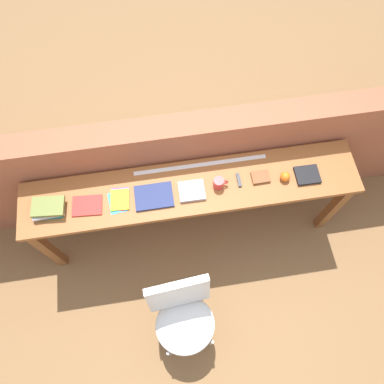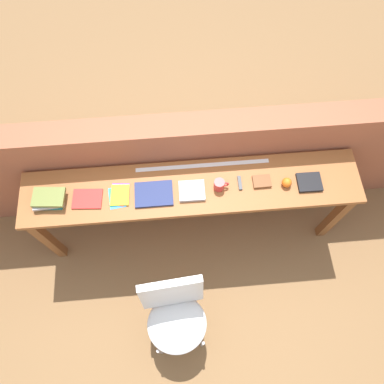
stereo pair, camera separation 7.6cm
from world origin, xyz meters
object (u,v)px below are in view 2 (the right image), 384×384
object	(u,v)px
multitool_folded	(240,183)
sports_ball_small	(287,182)
book_stack_leftmost	(49,199)
magazine_cycling	(87,199)
book_open_centre	(154,194)
chair_white_moulded	(175,313)
mug	(219,185)
book_repair_rightmost	(309,182)
leather_journal_brown	(262,181)
pamphlet_pile_colourful	(119,196)

from	to	relation	value
multitool_folded	sports_ball_small	distance (m)	0.34
book_stack_leftmost	multitool_folded	world-z (taller)	book_stack_leftmost
magazine_cycling	book_open_centre	xyz separation A→B (m)	(0.48, -0.00, 0.00)
chair_white_moulded	mug	size ratio (longest dim) A/B	8.10
book_stack_leftmost	book_repair_rightmost	xyz separation A→B (m)	(1.88, -0.01, -0.03)
book_stack_leftmost	book_repair_rightmost	distance (m)	1.88
magazine_cycling	book_repair_rightmost	size ratio (longest dim) A/B	1.20
book_open_centre	book_repair_rightmost	distance (m)	1.14
leather_journal_brown	sports_ball_small	distance (m)	0.18
sports_ball_small	magazine_cycling	bearing A→B (deg)	179.87
book_repair_rightmost	mug	bearing A→B (deg)	179.17
pamphlet_pile_colourful	book_open_centre	bearing A→B (deg)	-2.15
pamphlet_pile_colourful	leather_journal_brown	size ratio (longest dim) A/B	1.55
pamphlet_pile_colourful	book_repair_rightmost	bearing A→B (deg)	-0.44
pamphlet_pile_colourful	sports_ball_small	world-z (taller)	sports_ball_small
book_open_centre	leather_journal_brown	bearing A→B (deg)	2.32
chair_white_moulded	leather_journal_brown	xyz separation A→B (m)	(0.70, 0.83, 0.37)
magazine_cycling	mug	world-z (taller)	mug
magazine_cycling	pamphlet_pile_colourful	xyz separation A→B (m)	(0.22, 0.01, 0.00)
multitool_folded	leather_journal_brown	bearing A→B (deg)	-1.10
sports_ball_small	multitool_folded	bearing A→B (deg)	173.63
mug	sports_ball_small	bearing A→B (deg)	-2.12
magazine_cycling	leather_journal_brown	bearing A→B (deg)	5.55
magazine_cycling	book_repair_rightmost	xyz separation A→B (m)	(1.62, -0.00, 0.01)
leather_journal_brown	book_repair_rightmost	size ratio (longest dim) A/B	0.74
magazine_cycling	mug	distance (m)	0.96
magazine_cycling	mug	size ratio (longest dim) A/B	1.92
multitool_folded	pamphlet_pile_colourful	bearing A→B (deg)	-178.24
chair_white_moulded	mug	world-z (taller)	mug
mug	leather_journal_brown	world-z (taller)	mug
magazine_cycling	sports_ball_small	size ratio (longest dim) A/B	2.93
sports_ball_small	book_repair_rightmost	distance (m)	0.17
mug	sports_ball_small	size ratio (longest dim) A/B	1.53
multitool_folded	leather_journal_brown	world-z (taller)	leather_journal_brown
book_repair_rightmost	book_open_centre	bearing A→B (deg)	-179.27
book_open_centre	mug	bearing A→B (deg)	1.99
sports_ball_small	leather_journal_brown	bearing A→B (deg)	168.84
multitool_folded	book_repair_rightmost	distance (m)	0.51
magazine_cycling	book_open_centre	size ratio (longest dim) A/B	0.77
book_stack_leftmost	chair_white_moulded	bearing A→B (deg)	-44.17
mug	multitool_folded	bearing A→B (deg)	7.08
book_stack_leftmost	multitool_folded	xyz separation A→B (m)	(1.37, 0.03, -0.03)
mug	magazine_cycling	bearing A→B (deg)	-179.10
book_repair_rightmost	sports_ball_small	bearing A→B (deg)	-179.39
pamphlet_pile_colourful	book_repair_rightmost	world-z (taller)	book_repair_rightmost
leather_journal_brown	sports_ball_small	xyz separation A→B (m)	(0.17, -0.03, 0.02)
sports_ball_small	book_repair_rightmost	bearing A→B (deg)	-0.17
magazine_cycling	leather_journal_brown	world-z (taller)	leather_journal_brown
book_stack_leftmost	magazine_cycling	size ratio (longest dim) A/B	1.12
book_open_centre	multitool_folded	distance (m)	0.63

